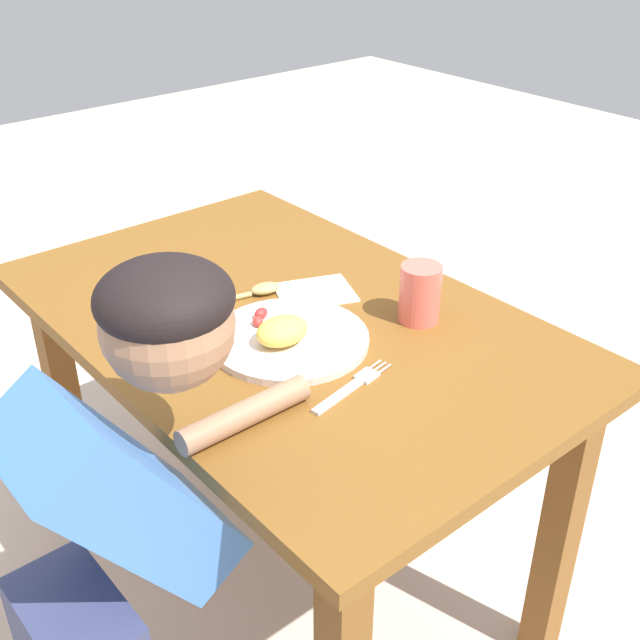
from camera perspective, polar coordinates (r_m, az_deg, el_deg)
The scene contains 8 objects.
ground_plane at distance 1.92m, azimuth -2.03°, elevation -17.85°, with size 8.00×8.00×0.00m, color beige.
dining_table at distance 1.54m, azimuth -2.41°, elevation -3.31°, with size 1.12×0.71×0.69m.
plate at distance 1.39m, azimuth -2.34°, elevation -1.23°, with size 0.28×0.28×0.06m.
fork at distance 1.28m, azimuth 2.25°, elevation -4.82°, with size 0.05×0.19×0.01m.
spoon at distance 1.55m, azimuth -4.87°, elevation 2.01°, with size 0.07×0.20×0.02m.
drinking_cup at distance 1.45m, azimuth 7.18°, elevation 1.90°, with size 0.08×0.08×0.11m, color #E66254.
person at distance 1.22m, azimuth -14.04°, elevation -16.44°, with size 0.22×0.48×1.00m.
napkin at distance 1.56m, azimuth -0.36°, elevation 1.99°, with size 0.12×0.15×0.00m, color white.
Camera 1 is at (1.03, -0.78, 1.43)m, focal length 44.64 mm.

